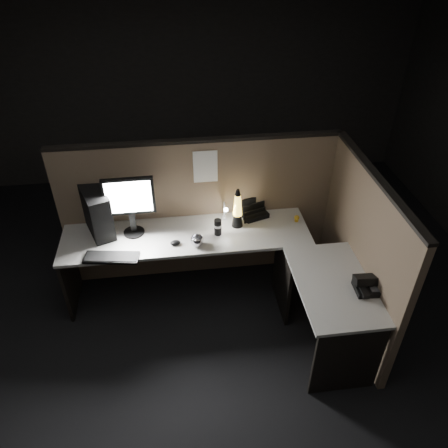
{
  "coord_description": "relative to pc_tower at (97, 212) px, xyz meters",
  "views": [
    {
      "loc": [
        -0.21,
        -2.63,
        3.21
      ],
      "look_at": [
        0.17,
        0.35,
        1.0
      ],
      "focal_mm": 35.0,
      "sensor_mm": 36.0,
      "label": 1
    }
  ],
  "objects": [
    {
      "name": "steel_mug",
      "position": [
        0.88,
        -0.32,
        -0.17
      ],
      "size": [
        0.15,
        0.15,
        0.09
      ],
      "primitive_type": "imported",
      "rotation": [
        0.0,
        0.0,
        -0.41
      ],
      "color": "#BAB9C0",
      "rests_on": "desk"
    },
    {
      "name": "keyboard",
      "position": [
        0.13,
        -0.41,
        -0.21
      ],
      "size": [
        0.49,
        0.22,
        0.02
      ],
      "primitive_type": "cube",
      "rotation": [
        0.0,
        0.0,
        -0.15
      ],
      "color": "black",
      "rests_on": "desk"
    },
    {
      "name": "clip_lamp",
      "position": [
        1.17,
        -0.01,
        -0.09
      ],
      "size": [
        0.04,
        0.17,
        0.21
      ],
      "color": "silver",
      "rests_on": "desk"
    },
    {
      "name": "desk",
      "position": [
        1.12,
        -0.49,
        -0.37
      ],
      "size": [
        2.6,
        1.6,
        0.73
      ],
      "color": "beige",
      "rests_on": "ground"
    },
    {
      "name": "partition_right",
      "position": [
        2.27,
        -0.65,
        -0.2
      ],
      "size": [
        0.06,
        1.66,
        1.5
      ],
      "primitive_type": "cube",
      "color": "brown",
      "rests_on": "ground"
    },
    {
      "name": "mouse",
      "position": [
        0.68,
        -0.28,
        -0.2
      ],
      "size": [
        0.1,
        0.08,
        0.04
      ],
      "primitive_type": "ellipsoid",
      "rotation": [
        0.0,
        0.0,
        0.11
      ],
      "color": "black",
      "rests_on": "desk"
    },
    {
      "name": "room_shell",
      "position": [
        0.94,
        -0.75,
        0.67
      ],
      "size": [
        6.0,
        6.0,
        6.0
      ],
      "color": "silver",
      "rests_on": "ground"
    },
    {
      "name": "pinned_paper",
      "position": [
        1.01,
        0.15,
        0.32
      ],
      "size": [
        0.22,
        0.0,
        0.32
      ],
      "primitive_type": "cube",
      "color": "white",
      "rests_on": "partition_back"
    },
    {
      "name": "floor",
      "position": [
        0.94,
        -0.75,
        -0.95
      ],
      "size": [
        6.0,
        6.0,
        0.0
      ],
      "primitive_type": "plane",
      "color": "black",
      "rests_on": "ground"
    },
    {
      "name": "monitor",
      "position": [
        0.31,
        -0.05,
        0.13
      ],
      "size": [
        0.45,
        0.19,
        0.58
      ],
      "rotation": [
        0.0,
        0.0,
        0.01
      ],
      "color": "black",
      "rests_on": "desk"
    },
    {
      "name": "organizer",
      "position": [
        1.47,
        0.09,
        -0.18
      ],
      "size": [
        0.29,
        0.28,
        0.18
      ],
      "rotation": [
        0.0,
        0.0,
        0.32
      ],
      "color": "black",
      "rests_on": "desk"
    },
    {
      "name": "figurine",
      "position": [
        1.86,
        -0.08,
        -0.17
      ],
      "size": [
        0.05,
        0.05,
        0.05
      ],
      "primitive_type": "sphere",
      "color": "gold",
      "rests_on": "desk"
    },
    {
      "name": "travel_mug",
      "position": [
        1.08,
        -0.18,
        -0.14
      ],
      "size": [
        0.07,
        0.07,
        0.16
      ],
      "primitive_type": "cylinder",
      "color": "black",
      "rests_on": "desk"
    },
    {
      "name": "pc_tower",
      "position": [
        0.0,
        0.0,
        0.0
      ],
      "size": [
        0.32,
        0.45,
        0.43
      ],
      "primitive_type": "cube",
      "rotation": [
        0.0,
        0.0,
        0.37
      ],
      "color": "black",
      "rests_on": "desk"
    },
    {
      "name": "partition_back",
      "position": [
        0.94,
        0.18,
        -0.2
      ],
      "size": [
        2.66,
        0.06,
        1.5
      ],
      "primitive_type": "cube",
      "color": "brown",
      "rests_on": "ground"
    },
    {
      "name": "lava_lamp",
      "position": [
        1.28,
        -0.07,
        -0.05
      ],
      "size": [
        0.11,
        0.11,
        0.4
      ],
      "color": "black",
      "rests_on": "desk"
    },
    {
      "name": "desk_phone",
      "position": [
        2.18,
        -1.05,
        -0.17
      ],
      "size": [
        0.22,
        0.23,
        0.13
      ],
      "rotation": [
        0.0,
        0.0,
        -0.05
      ],
      "color": "black",
      "rests_on": "desk"
    }
  ]
}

